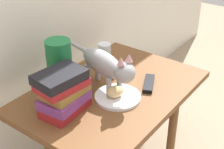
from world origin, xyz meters
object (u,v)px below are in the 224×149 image
Objects in this scene: cat at (106,65)px; green_vase at (60,65)px; book_stack at (63,92)px; bread_roll at (115,92)px; side_table at (112,101)px; tv_remote at (149,84)px; plate at (118,97)px; candle_jar at (105,52)px.

cat is 0.21m from green_vase.
cat is 2.11× the size of book_stack.
bread_roll is at bearing -114.85° from cat.
side_table is 3.89× the size of book_stack.
tv_remote is (0.15, -0.13, -0.12)m from cat.
green_vase is 0.42m from tv_remote.
bread_roll is at bearing 154.14° from plate.
cat reaches higher than side_table.
side_table is 0.34m from candle_jar.
plate is at bearing 136.79° from tv_remote.
green_vase is (-0.13, 0.20, 0.18)m from side_table.
side_table is at bearing 112.52° from tv_remote.
cat is at bearing -59.69° from green_vase.
plate is 0.03m from bread_roll.
bread_roll is (-0.05, -0.06, 0.10)m from side_table.
book_stack reaches higher than plate.
cat is 0.34m from candle_jar.
candle_jar is at bearing 44.24° from bread_roll.
green_vase is at bearing -176.33° from candle_jar.
cat is (0.02, 0.08, 0.13)m from plate.
tv_remote is (0.13, -0.12, 0.07)m from side_table.
bread_roll is (-0.01, 0.01, 0.03)m from plate.
side_table is at bearing -35.53° from cat.
plate is 0.93× the size of book_stack.
plate is 0.86× the size of green_vase.
candle_jar is 0.35m from tv_remote.
green_vase reaches higher than bread_roll.
cat is 0.24m from tv_remote.
plate is 0.18m from tv_remote.
book_stack is 0.51m from candle_jar.
tv_remote reaches higher than plate.
green_vase reaches higher than tv_remote.
candle_jar is at bearing 3.67° from green_vase.
plate is at bearing -104.94° from cat.
bread_roll is 0.94× the size of candle_jar.
bread_roll is at bearing -135.76° from candle_jar.
candle_jar is (0.48, 0.16, -0.06)m from book_stack.
book_stack is at bearing -161.39° from candle_jar.
cat is (-0.02, 0.02, 0.20)m from side_table.
side_table is at bearing -136.19° from candle_jar.
candle_jar is (0.25, 0.21, -0.09)m from cat.
book_stack is (-0.21, 0.12, 0.09)m from plate.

